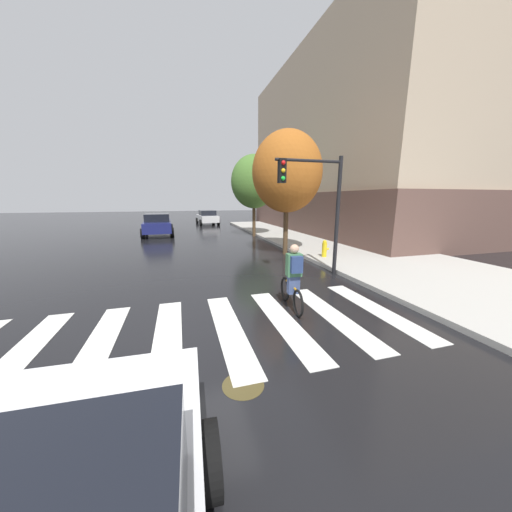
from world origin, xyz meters
TOP-DOWN VIEW (x-y plane):
  - ground_plane at (0.00, 0.00)m, footprint 120.00×120.00m
  - sidewalk at (8.75, 0.00)m, footprint 6.50×50.00m
  - crosswalk_stripes at (0.20, 0.00)m, footprint 9.39×3.69m
  - manhole_cover at (0.72, -1.82)m, footprint 0.64×0.64m
  - sedan_mid at (-1.69, 16.50)m, footprint 2.43×4.91m
  - sedan_far at (2.92, 24.51)m, footprint 2.33×4.57m
  - cyclist at (2.57, 0.57)m, footprint 0.38×1.71m
  - traffic_light_near at (4.56, 3.15)m, footprint 2.47×0.28m
  - fire_hydrant at (6.26, 5.35)m, footprint 0.33×0.22m
  - street_tree_near at (5.03, 7.07)m, footprint 3.34×3.34m
  - street_tree_mid at (5.30, 13.88)m, footprint 3.31×3.31m
  - corner_building at (16.97, 15.37)m, footprint 15.76×22.02m

SIDE VIEW (x-z plane):
  - ground_plane at x=0.00m, z-range 0.00..0.00m
  - manhole_cover at x=0.72m, z-range 0.00..0.01m
  - crosswalk_stripes at x=0.20m, z-range 0.00..0.01m
  - sidewalk at x=8.75m, z-range 0.00..0.15m
  - fire_hydrant at x=6.26m, z-range 0.14..0.92m
  - sedan_far at x=2.92m, z-range 0.02..1.57m
  - cyclist at x=2.57m, z-range 0.00..1.69m
  - sedan_mid at x=-1.69m, z-range 0.03..1.70m
  - traffic_light_near at x=4.56m, z-range 0.76..4.96m
  - street_tree_mid at x=5.30m, z-range 1.03..6.91m
  - street_tree_near at x=5.03m, z-range 1.04..6.98m
  - corner_building at x=16.97m, z-range -0.05..13.90m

